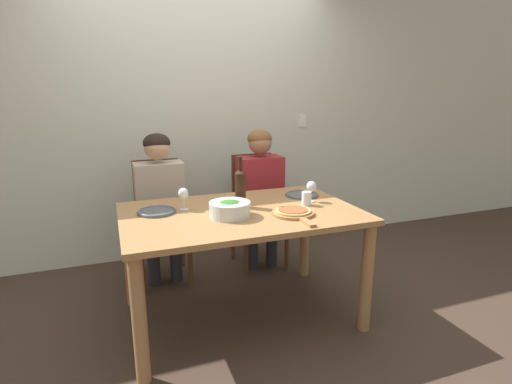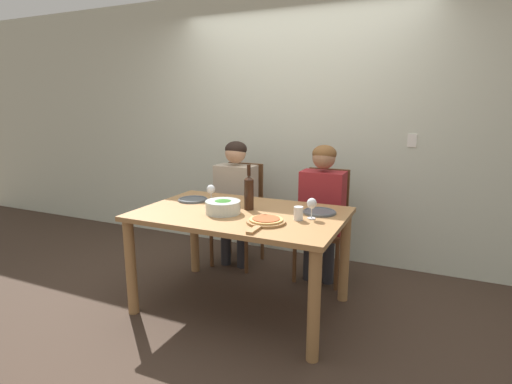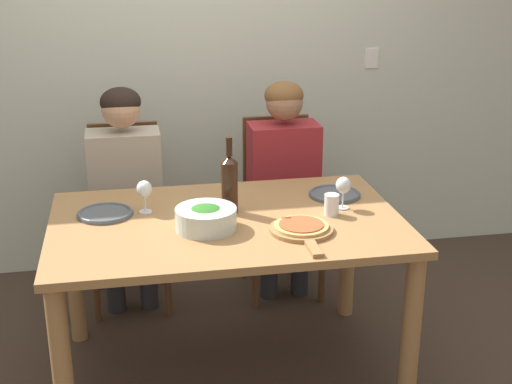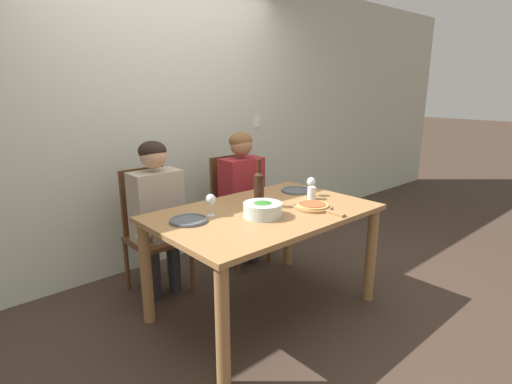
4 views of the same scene
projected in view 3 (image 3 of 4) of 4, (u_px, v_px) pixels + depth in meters
The scene contains 15 objects.
ground_plane at pixel (229, 371), 3.40m from camera, with size 40.00×40.00×0.00m, color #3D2D23.
back_wall at pixel (192, 46), 4.17m from camera, with size 10.00×0.06×2.70m.
dining_table at pixel (227, 244), 3.17m from camera, with size 1.54×0.99×0.78m.
chair_left at pixel (128, 210), 3.94m from camera, with size 0.42×0.42×0.99m.
chair_right at pixel (279, 200), 4.09m from camera, with size 0.42×0.42×0.99m.
person_woman at pixel (125, 180), 3.76m from camera, with size 0.47×0.51×1.23m.
person_man at pixel (284, 170), 3.91m from camera, with size 0.47×0.51×1.23m.
wine_bottle at pixel (230, 183), 3.17m from camera, with size 0.07×0.07×0.35m.
broccoli_bowl at pixel (206, 218), 3.02m from camera, with size 0.26×0.26×0.10m.
dinner_plate_left at pixel (105, 213), 3.18m from camera, with size 0.25×0.25×0.02m.
dinner_plate_right at pixel (335, 194), 3.42m from camera, with size 0.25×0.25×0.02m.
pizza_on_board at pixel (302, 229), 2.99m from camera, with size 0.27×0.41×0.04m.
wine_glass_left at pixel (144, 190), 3.18m from camera, with size 0.07×0.07×0.15m.
wine_glass_right at pixel (343, 187), 3.23m from camera, with size 0.07×0.07×0.15m.
water_tumbler at pixel (332, 205), 3.17m from camera, with size 0.07×0.07×0.10m.
Camera 3 is at (-0.41, -2.88, 1.95)m, focal length 50.00 mm.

